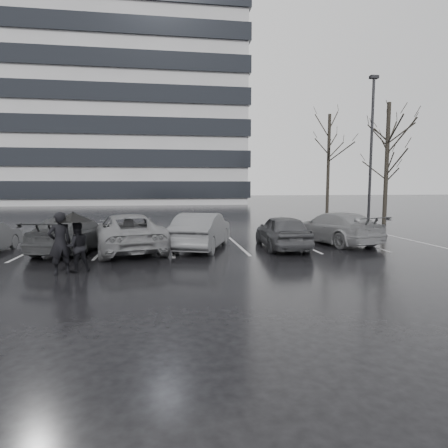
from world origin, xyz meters
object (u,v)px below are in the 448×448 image
Objects in this scene: car_west_a at (202,231)px; tree_north at (328,166)px; tree_east at (387,164)px; car_west_c at (74,234)px; pedestrian_right at (77,247)px; lamp_post at (371,161)px; car_main at (282,232)px; car_west_b at (127,232)px; tree_ne at (387,174)px; car_east at (334,228)px; pedestrian_left at (60,243)px.

tree_north is (12.03, 15.12, 3.51)m from car_west_a.
car_west_a is at bearing -148.05° from tree_east.
car_west_c is 0.56× the size of tree_north.
tree_north is (-1.00, 7.00, 0.25)m from tree_east.
tree_east is (17.11, 11.67, 3.24)m from pedestrian_right.
tree_north is at bearing 98.13° from tree_east.
tree_north is at bearing 79.84° from lamp_post.
car_west_b is at bearing -0.56° from car_main.
car_west_b is at bearing -134.69° from tree_north.
car_main is 8.04m from pedestrian_right.
car_west_c is (-8.36, 0.50, -0.00)m from car_main.
tree_ne is (12.23, 12.48, 2.80)m from car_main.
tree_ne is (19.61, 15.67, 2.74)m from pedestrian_right.
tree_ne is (9.52, 11.52, 2.80)m from car_east.
car_west_c is 0.68× the size of tree_ne.
pedestrian_left is (-4.49, -3.79, 0.18)m from car_west_a.
pedestrian_left is (-7.79, -3.43, 0.22)m from car_main.
pedestrian_left is at bearing -131.13° from tree_north.
tree_north is (8.73, 15.48, 3.55)m from car_main.
car_west_a reaches higher than car_main.
car_west_b is at bearing -11.77° from car_east.
pedestrian_left is 1.22× the size of pedestrian_right.
car_west_c is at bearing -138.77° from tree_north.
car_main is 0.91× the size of car_west_a.
tree_east is at bearing -144.26° from car_west_c.
car_west_b is 4.04m from pedestrian_left.
pedestrian_left is 0.22× the size of tree_north.
pedestrian_left reaches higher than pedestrian_right.
car_west_b is 0.62× the size of tree_north.
car_west_c is at bearing -13.55° from car_east.
car_east is 0.60× the size of tree_east.
car_main is at bearing -119.42° from tree_north.
car_east is at bearing -129.59° from tree_ne.
lamp_post is (10.25, 5.24, 3.27)m from car_west_a.
tree_north is (6.02, 14.52, 3.55)m from car_east.
tree_ne is at bearing -123.25° from car_west_a.
car_west_c is at bearing -18.70° from car_west_b.
pedestrian_right is at bearing -141.37° from tree_ne.
car_west_c is 3.17× the size of pedestrian_right.
tree_east is at bearing -129.29° from car_west_a.
car_west_b is 14.62m from lamp_post.
pedestrian_right is 0.22× the size of tree_ne.
car_east reaches higher than car_main.
tree_east reaches higher than pedestrian_left.
lamp_post is (4.25, 4.63, 3.31)m from car_east.
car_west_c is 23.98m from tree_ne.
tree_ne is at bearing 52.56° from lamp_post.
car_west_b reaches higher than car_west_c.
car_west_b is 18.26m from tree_east.
car_main is 8.37m from car_west_c.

